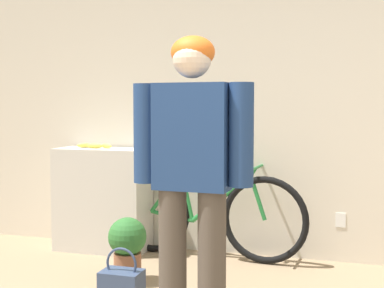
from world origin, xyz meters
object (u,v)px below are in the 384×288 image
at_px(bicycle, 206,213).
at_px(handbag, 122,288).
at_px(person, 192,163).
at_px(potted_plant, 127,245).
at_px(banana, 95,146).

xyz_separation_m(bicycle, handbag, (-0.20, -1.27, -0.25)).
bearing_deg(bicycle, handbag, -94.82).
distance_m(person, potted_plant, 1.15).
relative_size(bicycle, potted_plant, 3.64).
distance_m(person, bicycle, 1.56).
height_order(bicycle, potted_plant, bicycle).
xyz_separation_m(handbag, potted_plant, (-0.18, 0.49, 0.14)).
bearing_deg(banana, potted_plant, -49.54).
height_order(person, bicycle, person).
relative_size(person, potted_plant, 3.52).
relative_size(bicycle, banana, 4.84).
height_order(person, banana, person).
xyz_separation_m(person, potted_plant, (-0.68, 0.63, -0.69)).
height_order(person, potted_plant, person).
xyz_separation_m(person, banana, (-1.33, 1.39, -0.03)).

